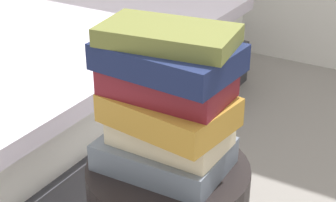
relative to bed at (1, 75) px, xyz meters
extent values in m
cube|color=#2D2D33|center=(0.00, -0.01, -0.12)|extent=(1.50, 2.00, 0.22)
cube|color=slate|center=(1.19, -0.59, 0.30)|extent=(0.29, 0.21, 0.06)
cube|color=beige|center=(1.21, -0.59, 0.36)|extent=(0.25, 0.16, 0.06)
cube|color=#B7842D|center=(1.21, -0.60, 0.42)|extent=(0.29, 0.21, 0.06)
cube|color=maroon|center=(1.21, -0.59, 0.48)|extent=(0.27, 0.16, 0.06)
cube|color=#19234C|center=(1.20, -0.59, 0.54)|extent=(0.29, 0.21, 0.06)
cube|color=olive|center=(1.20, -0.59, 0.58)|extent=(0.29, 0.19, 0.04)
camera|label=1|loc=(1.73, -1.47, 0.95)|focal=57.64mm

